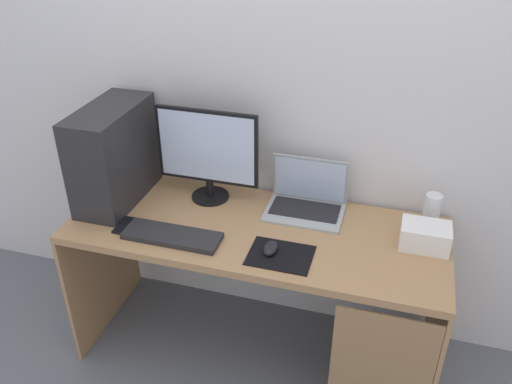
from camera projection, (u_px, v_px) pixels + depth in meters
The scene contains 12 objects.
ground_plane at pixel (256, 347), 2.71m from camera, with size 8.00×8.00×0.00m, color slate.
wall_back at pixel (279, 79), 2.34m from camera, with size 4.00×0.05×2.60m.
desk at pixel (260, 255), 2.38m from camera, with size 1.66×0.64×0.75m.
pc_tower at pixel (114, 155), 2.43m from camera, with size 0.22×0.48×0.46m, color #232326.
monitor at pixel (208, 153), 2.42m from camera, with size 0.48×0.18×0.45m.
laptop at pixel (306, 201), 2.43m from camera, with size 0.35×0.24×0.24m.
speaker at pixel (432, 211), 2.29m from camera, with size 0.07×0.07×0.16m, color silver.
projector at pixel (425, 236), 2.18m from camera, with size 0.20×0.14×0.10m, color white.
keyboard at pixel (172, 236), 2.25m from camera, with size 0.42×0.14×0.02m, color #232326.
mousepad at pixel (280, 255), 2.15m from camera, with size 0.26×0.20×0.01m, color black.
mouse_left at pixel (270, 248), 2.16m from camera, with size 0.06×0.10×0.03m, color black.
cell_phone at pixel (126, 226), 2.33m from camera, with size 0.07×0.13×0.01m, color black.
Camera 1 is at (0.54, -1.84, 2.07)m, focal length 37.17 mm.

